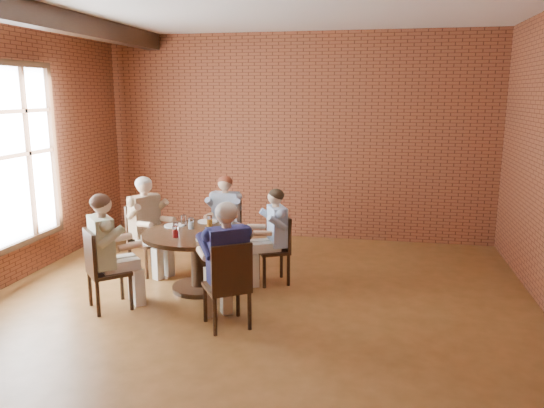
% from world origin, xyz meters
% --- Properties ---
extents(floor, '(7.00, 7.00, 0.00)m').
position_xyz_m(floor, '(0.00, 0.00, 0.00)').
color(floor, brown).
rests_on(floor, ground).
extents(wall_back, '(7.00, 0.00, 7.00)m').
position_xyz_m(wall_back, '(0.00, 3.50, 1.70)').
color(wall_back, brown).
rests_on(wall_back, ground).
extents(wall_front, '(7.00, 0.00, 7.00)m').
position_xyz_m(wall_front, '(0.00, -3.50, 1.70)').
color(wall_front, brown).
rests_on(wall_front, ground).
extents(ceiling_beam, '(0.22, 6.90, 0.26)m').
position_xyz_m(ceiling_beam, '(-2.45, 0.00, 3.27)').
color(ceiling_beam, '#311E10').
rests_on(ceiling_beam, ceiling).
extents(window, '(0.10, 2.16, 2.36)m').
position_xyz_m(window, '(-3.18, 0.40, 1.65)').
color(window, white).
rests_on(window, wall_left).
extents(dining_table, '(1.36, 1.36, 0.75)m').
position_xyz_m(dining_table, '(-0.79, 0.73, 0.53)').
color(dining_table, '#311E10').
rests_on(dining_table, floor).
extents(chair_a, '(0.51, 0.51, 0.88)m').
position_xyz_m(chair_a, '(0.13, 1.19, 0.48)').
color(chair_a, '#311E10').
rests_on(chair_a, floor).
extents(diner_a, '(0.73, 0.68, 1.24)m').
position_xyz_m(diner_a, '(0.06, 1.16, 0.62)').
color(diner_a, '#4672B6').
rests_on(diner_a, floor).
extents(chair_b, '(0.40, 0.40, 0.90)m').
position_xyz_m(chair_b, '(-0.77, 1.92, 0.49)').
color(chair_b, '#311E10').
rests_on(chair_b, floor).
extents(diner_b, '(0.50, 0.61, 1.27)m').
position_xyz_m(diner_b, '(-0.77, 1.84, 0.63)').
color(diner_b, '#7F8CA1').
rests_on(diner_b, floor).
extents(chair_c, '(0.57, 0.57, 0.93)m').
position_xyz_m(chair_c, '(-1.75, 1.26, 0.51)').
color(chair_c, '#311E10').
rests_on(chair_c, floor).
extents(diner_c, '(0.82, 0.77, 1.33)m').
position_xyz_m(diner_c, '(-1.68, 1.22, 0.66)').
color(diner_c, brown).
rests_on(diner_c, floor).
extents(chair_d, '(0.60, 0.60, 0.94)m').
position_xyz_m(chair_d, '(-1.67, -0.08, 0.51)').
color(chair_d, '#311E10').
rests_on(chair_d, floor).
extents(diner_d, '(0.84, 0.83, 1.34)m').
position_xyz_m(diner_d, '(-1.61, -0.02, 0.67)').
color(diner_d, '#C2B498').
rests_on(diner_d, floor).
extents(chair_e, '(0.60, 0.60, 0.94)m').
position_xyz_m(chair_e, '(-0.11, -0.29, 0.51)').
color(chair_e, '#311E10').
rests_on(chair_e, floor).
extents(diner_e, '(0.81, 0.84, 1.34)m').
position_xyz_m(diner_e, '(-0.16, -0.22, 0.67)').
color(diner_e, '#1A1C4B').
rests_on(diner_e, floor).
extents(plate_a, '(0.26, 0.26, 0.01)m').
position_xyz_m(plate_a, '(-0.46, 0.92, 0.76)').
color(plate_a, white).
rests_on(plate_a, dining_table).
extents(plate_b, '(0.26, 0.26, 0.01)m').
position_xyz_m(plate_b, '(-0.84, 1.25, 0.76)').
color(plate_b, white).
rests_on(plate_b, dining_table).
extents(plate_c, '(0.26, 0.26, 0.01)m').
position_xyz_m(plate_c, '(-1.19, 0.95, 0.76)').
color(plate_c, white).
rests_on(plate_c, dining_table).
extents(plate_d, '(0.26, 0.26, 0.01)m').
position_xyz_m(plate_d, '(-0.57, 0.40, 0.76)').
color(plate_d, white).
rests_on(plate_d, dining_table).
extents(glass_a, '(0.07, 0.07, 0.14)m').
position_xyz_m(glass_a, '(-0.48, 0.74, 0.82)').
color(glass_a, white).
rests_on(glass_a, dining_table).
extents(glass_b, '(0.07, 0.07, 0.14)m').
position_xyz_m(glass_b, '(-0.74, 1.03, 0.82)').
color(glass_b, white).
rests_on(glass_b, dining_table).
extents(glass_c, '(0.07, 0.07, 0.14)m').
position_xyz_m(glass_c, '(-1.08, 1.00, 0.82)').
color(glass_c, white).
rests_on(glass_c, dining_table).
extents(glass_d, '(0.07, 0.07, 0.14)m').
position_xyz_m(glass_d, '(-0.93, 0.86, 0.82)').
color(glass_d, white).
rests_on(glass_d, dining_table).
extents(glass_e, '(0.07, 0.07, 0.14)m').
position_xyz_m(glass_e, '(-1.02, 0.58, 0.82)').
color(glass_e, white).
rests_on(glass_e, dining_table).
extents(glass_f, '(0.07, 0.07, 0.14)m').
position_xyz_m(glass_f, '(-0.97, 0.43, 0.82)').
color(glass_f, white).
rests_on(glass_f, dining_table).
extents(smartphone, '(0.07, 0.13, 0.01)m').
position_xyz_m(smartphone, '(-0.39, 0.59, 0.75)').
color(smartphone, black).
rests_on(smartphone, dining_table).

